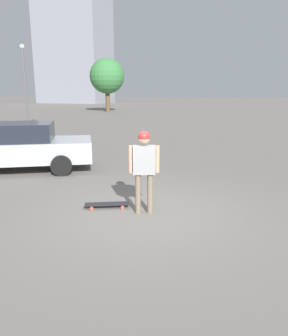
{
  "coord_description": "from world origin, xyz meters",
  "views": [
    {
      "loc": [
        -2.23,
        5.88,
        2.44
      ],
      "look_at": [
        0.0,
        0.0,
        0.95
      ],
      "focal_mm": 35.0,
      "sensor_mm": 36.0,
      "label": 1
    }
  ],
  "objects": [
    {
      "name": "ground_plane",
      "position": [
        0.0,
        0.0,
        0.0
      ],
      "size": [
        220.0,
        220.0,
        0.0
      ],
      "primitive_type": "plane",
      "color": "slate"
    },
    {
      "name": "person",
      "position": [
        0.0,
        0.0,
        1.07
      ],
      "size": [
        0.57,
        0.35,
        1.68
      ],
      "rotation": [
        0.0,
        0.0,
        -2.75
      ],
      "color": "#7A6B56",
      "rests_on": "ground_plane"
    },
    {
      "name": "skateboard",
      "position": [
        0.85,
        -0.01,
        0.07
      ],
      "size": [
        0.95,
        0.63,
        0.09
      ],
      "rotation": [
        0.0,
        0.0,
        0.46
      ],
      "color": "#232328",
      "rests_on": "ground_plane"
    },
    {
      "name": "car_parked_near",
      "position": [
        5.03,
        -2.02,
        0.75
      ],
      "size": [
        4.99,
        4.01,
        1.48
      ],
      "rotation": [
        0.0,
        0.0,
        0.54
      ],
      "color": "#ADB2B7",
      "rests_on": "ground_plane"
    },
    {
      "name": "tree_distant",
      "position": [
        15.59,
        -29.1,
        4.02
      ],
      "size": [
        3.99,
        3.99,
        6.05
      ],
      "color": "brown",
      "rests_on": "ground_plane"
    },
    {
      "name": "lamp_post",
      "position": [
        12.18,
        -11.17,
        3.07
      ],
      "size": [
        0.28,
        0.28,
        5.18
      ],
      "color": "#59595E",
      "rests_on": "ground_plane"
    }
  ]
}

